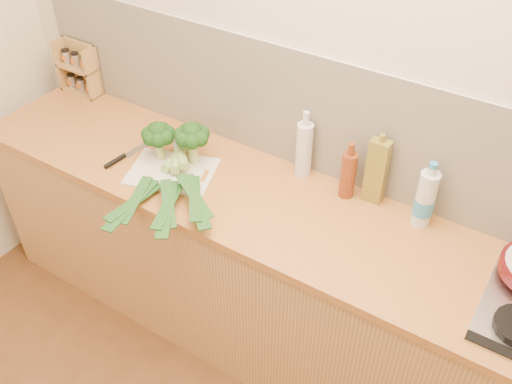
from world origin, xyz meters
TOP-DOWN VIEW (x-y plane):
  - room_shell at (0.00, 1.49)m, footprint 3.50×3.50m
  - counter at (0.00, 1.20)m, footprint 3.20×0.62m
  - chopping_board at (-0.61, 1.14)m, footprint 0.43×0.37m
  - broccoli_left at (-0.71, 1.19)m, footprint 0.15×0.15m
  - broccoli_right at (-0.57, 1.24)m, footprint 0.15×0.16m
  - leek_front at (-0.62, 1.12)m, footprint 0.16×0.72m
  - leek_mid at (-0.56, 1.11)m, footprint 0.40×0.61m
  - leek_back at (-0.51, 1.12)m, footprint 0.51×0.45m
  - chefs_knife at (-0.86, 1.09)m, footprint 0.06×0.29m
  - spice_rack at (-1.45, 1.44)m, footprint 0.23×0.09m
  - oil_tin at (0.20, 1.44)m, footprint 0.08×0.05m
  - glass_bottle at (-0.12, 1.44)m, footprint 0.07×0.07m
  - amber_bottle at (0.10, 1.41)m, footprint 0.06×0.06m
  - water_bottle at (0.42, 1.41)m, footprint 0.08×0.08m

SIDE VIEW (x-z plane):
  - counter at x=0.00m, z-range 0.00..0.90m
  - chopping_board at x=-0.61m, z-range 0.90..0.91m
  - chefs_knife at x=-0.86m, z-range 0.90..0.92m
  - leek_front at x=-0.62m, z-range 0.91..0.96m
  - leek_mid at x=-0.56m, z-range 0.93..0.97m
  - leek_back at x=-0.51m, z-range 0.95..0.99m
  - amber_bottle at x=0.10m, z-range 0.88..1.14m
  - water_bottle at x=0.42m, z-range 0.88..1.15m
  - spice_rack at x=-1.45m, z-range 0.88..1.16m
  - glass_bottle at x=-0.12m, z-range 0.88..1.19m
  - broccoli_left at x=-0.71m, z-range 0.94..1.12m
  - oil_tin at x=0.20m, z-range 0.89..1.21m
  - broccoli_right at x=-0.57m, z-range 0.95..1.15m
  - room_shell at x=0.00m, z-range -0.58..2.92m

